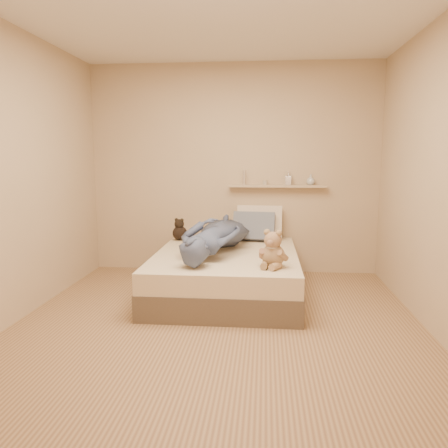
# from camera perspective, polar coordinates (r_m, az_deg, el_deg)

# --- Properties ---
(room) EXTENTS (3.80, 3.80, 3.80)m
(room) POSITION_cam_1_polar(r_m,az_deg,el_deg) (3.63, -0.97, 6.25)
(room) COLOR #9E7B51
(room) RESTS_ON ground
(bed) EXTENTS (1.50, 1.90, 0.45)m
(bed) POSITION_cam_1_polar(r_m,az_deg,el_deg) (4.71, 0.32, -6.41)
(bed) COLOR brown
(bed) RESTS_ON floor
(game_console) EXTENTS (0.18, 0.13, 0.06)m
(game_console) POSITION_cam_1_polar(r_m,az_deg,el_deg) (4.08, -3.68, -3.39)
(game_console) COLOR silver
(game_console) RESTS_ON bed
(teddy_bear) EXTENTS (0.28, 0.29, 0.36)m
(teddy_bear) POSITION_cam_1_polar(r_m,az_deg,el_deg) (4.04, 6.38, -3.61)
(teddy_bear) COLOR #936E50
(teddy_bear) RESTS_ON bed
(dark_plush) EXTENTS (0.18, 0.18, 0.27)m
(dark_plush) POSITION_cam_1_polar(r_m,az_deg,el_deg) (5.34, -5.81, -0.88)
(dark_plush) COLOR black
(dark_plush) RESTS_ON bed
(pillow_cream) EXTENTS (0.56, 0.31, 0.43)m
(pillow_cream) POSITION_cam_1_polar(r_m,az_deg,el_deg) (5.42, 4.67, 0.17)
(pillow_cream) COLOR beige
(pillow_cream) RESTS_ON bed
(pillow_grey) EXTENTS (0.52, 0.32, 0.37)m
(pillow_grey) POSITION_cam_1_polar(r_m,az_deg,el_deg) (5.29, 3.94, -0.37)
(pillow_grey) COLOR slate
(pillow_grey) RESTS_ON bed
(person) EXTENTS (0.90, 1.68, 0.38)m
(person) POSITION_cam_1_polar(r_m,az_deg,el_deg) (4.62, -1.06, -1.44)
(person) COLOR #444B6B
(person) RESTS_ON bed
(wall_shelf) EXTENTS (1.20, 0.12, 0.03)m
(wall_shelf) POSITION_cam_1_polar(r_m,az_deg,el_deg) (5.45, 6.97, 4.95)
(wall_shelf) COLOR tan
(wall_shelf) RESTS_ON wall_back
(shelf_bottles) EXTENTS (0.91, 0.14, 0.18)m
(shelf_bottles) POSITION_cam_1_polar(r_m,az_deg,el_deg) (5.46, 9.17, 5.80)
(shelf_bottles) COLOR white
(shelf_bottles) RESTS_ON wall_shelf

